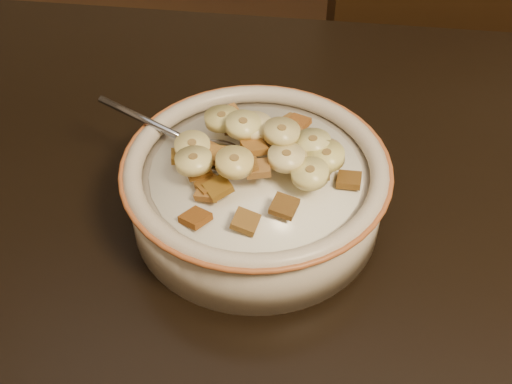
% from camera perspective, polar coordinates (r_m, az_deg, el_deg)
% --- Properties ---
extents(table, '(1.44, 0.97, 0.04)m').
position_cam_1_polar(table, '(0.56, 4.51, -10.48)').
color(table, black).
rests_on(table, floor).
extents(chair, '(0.59, 0.59, 1.02)m').
position_cam_1_polar(chair, '(1.12, 16.19, 5.84)').
color(chair, black).
rests_on(chair, floor).
extents(cereal_bowl, '(0.22, 0.22, 0.05)m').
position_cam_1_polar(cereal_bowl, '(0.58, 0.00, -0.21)').
color(cereal_bowl, beige).
rests_on(cereal_bowl, table).
extents(milk, '(0.19, 0.19, 0.00)m').
position_cam_1_polar(milk, '(0.56, 0.00, 1.74)').
color(milk, white).
rests_on(milk, cereal_bowl).
extents(spoon, '(0.06, 0.05, 0.01)m').
position_cam_1_polar(spoon, '(0.57, -3.22, 3.21)').
color(spoon, '#878DA0').
rests_on(spoon, cereal_bowl).
extents(cereal_square_0, '(0.03, 0.03, 0.01)m').
position_cam_1_polar(cereal_square_0, '(0.53, -0.94, 2.34)').
color(cereal_square_0, olive).
rests_on(cereal_square_0, milk).
extents(cereal_square_1, '(0.02, 0.02, 0.01)m').
position_cam_1_polar(cereal_square_1, '(0.55, 8.28, 1.07)').
color(cereal_square_1, brown).
rests_on(cereal_square_1, milk).
extents(cereal_square_2, '(0.02, 0.02, 0.01)m').
position_cam_1_polar(cereal_square_2, '(0.53, 0.21, 2.12)').
color(cereal_square_2, olive).
rests_on(cereal_square_2, milk).
extents(cereal_square_3, '(0.03, 0.03, 0.01)m').
position_cam_1_polar(cereal_square_3, '(0.55, 2.55, 3.66)').
color(cereal_square_3, olive).
rests_on(cereal_square_3, milk).
extents(cereal_square_4, '(0.03, 0.03, 0.01)m').
position_cam_1_polar(cereal_square_4, '(0.60, 3.67, 6.10)').
color(cereal_square_4, '#93531C').
rests_on(cereal_square_4, milk).
extents(cereal_square_5, '(0.03, 0.03, 0.01)m').
position_cam_1_polar(cereal_square_5, '(0.61, -2.34, 6.86)').
color(cereal_square_5, '#96592E').
rests_on(cereal_square_5, milk).
extents(cereal_square_6, '(0.03, 0.03, 0.01)m').
position_cam_1_polar(cereal_square_6, '(0.52, -5.41, -2.31)').
color(cereal_square_6, brown).
rests_on(cereal_square_6, milk).
extents(cereal_square_7, '(0.02, 0.02, 0.01)m').
position_cam_1_polar(cereal_square_7, '(0.51, 2.52, -1.27)').
color(cereal_square_7, brown).
rests_on(cereal_square_7, milk).
extents(cereal_square_8, '(0.03, 0.03, 0.01)m').
position_cam_1_polar(cereal_square_8, '(0.56, 3.00, 4.33)').
color(cereal_square_8, brown).
rests_on(cereal_square_8, milk).
extents(cereal_square_9, '(0.02, 0.03, 0.01)m').
position_cam_1_polar(cereal_square_9, '(0.56, -6.53, 3.21)').
color(cereal_square_9, '#9D6C22').
rests_on(cereal_square_9, milk).
extents(cereal_square_10, '(0.03, 0.03, 0.01)m').
position_cam_1_polar(cereal_square_10, '(0.58, 5.22, 4.42)').
color(cereal_square_10, brown).
rests_on(cereal_square_10, milk).
extents(cereal_square_11, '(0.03, 0.03, 0.01)m').
position_cam_1_polar(cereal_square_11, '(0.55, 5.19, 1.52)').
color(cereal_square_11, brown).
rests_on(cereal_square_11, milk).
extents(cereal_square_12, '(0.03, 0.03, 0.01)m').
position_cam_1_polar(cereal_square_12, '(0.60, 3.28, 6.33)').
color(cereal_square_12, brown).
rests_on(cereal_square_12, milk).
extents(cereal_square_13, '(0.02, 0.02, 0.01)m').
position_cam_1_polar(cereal_square_13, '(0.51, -0.93, -2.64)').
color(cereal_square_13, brown).
rests_on(cereal_square_13, milk).
extents(cereal_square_14, '(0.02, 0.02, 0.01)m').
position_cam_1_polar(cereal_square_14, '(0.58, -5.93, 4.30)').
color(cereal_square_14, brown).
rests_on(cereal_square_14, milk).
extents(cereal_square_15, '(0.03, 0.03, 0.01)m').
position_cam_1_polar(cereal_square_15, '(0.53, -4.14, 0.57)').
color(cereal_square_15, brown).
rests_on(cereal_square_15, milk).
extents(cereal_square_16, '(0.03, 0.03, 0.01)m').
position_cam_1_polar(cereal_square_16, '(0.59, 3.07, 5.35)').
color(cereal_square_16, brown).
rests_on(cereal_square_16, milk).
extents(cereal_square_17, '(0.02, 0.02, 0.01)m').
position_cam_1_polar(cereal_square_17, '(0.57, 0.86, 5.41)').
color(cereal_square_17, brown).
rests_on(cereal_square_17, milk).
extents(cereal_square_18, '(0.03, 0.03, 0.01)m').
position_cam_1_polar(cereal_square_18, '(0.57, -4.65, 3.87)').
color(cereal_square_18, brown).
rests_on(cereal_square_18, milk).
extents(cereal_square_19, '(0.03, 0.03, 0.01)m').
position_cam_1_polar(cereal_square_19, '(0.55, -0.15, 3.98)').
color(cereal_square_19, brown).
rests_on(cereal_square_19, milk).
extents(cereal_square_20, '(0.03, 0.03, 0.01)m').
position_cam_1_polar(cereal_square_20, '(0.53, -3.36, 0.39)').
color(cereal_square_20, brown).
rests_on(cereal_square_20, milk).
extents(cereal_square_21, '(0.03, 0.03, 0.01)m').
position_cam_1_polar(cereal_square_21, '(0.60, -1.92, 5.97)').
color(cereal_square_21, brown).
rests_on(cereal_square_21, milk).
extents(cereal_square_22, '(0.02, 0.02, 0.01)m').
position_cam_1_polar(cereal_square_22, '(0.59, -1.81, 5.87)').
color(cereal_square_22, brown).
rests_on(cereal_square_22, milk).
extents(cereal_square_23, '(0.02, 0.02, 0.01)m').
position_cam_1_polar(cereal_square_23, '(0.56, 2.38, 3.93)').
color(cereal_square_23, '#9A551B').
rests_on(cereal_square_23, milk).
extents(cereal_square_24, '(0.02, 0.02, 0.01)m').
position_cam_1_polar(cereal_square_24, '(0.53, -4.17, 0.09)').
color(cereal_square_24, '#995925').
rests_on(cereal_square_24, milk).
extents(cereal_square_25, '(0.03, 0.03, 0.01)m').
position_cam_1_polar(cereal_square_25, '(0.54, -5.15, 1.95)').
color(cereal_square_25, '#925921').
rests_on(cereal_square_25, milk).
extents(cereal_square_26, '(0.02, 0.02, 0.01)m').
position_cam_1_polar(cereal_square_26, '(0.55, -3.69, 3.29)').
color(cereal_square_26, brown).
rests_on(cereal_square_26, milk).
extents(cereal_square_27, '(0.03, 0.03, 0.01)m').
position_cam_1_polar(cereal_square_27, '(0.57, 1.94, 5.38)').
color(cereal_square_27, brown).
rests_on(cereal_square_27, milk).
extents(cereal_square_28, '(0.02, 0.02, 0.01)m').
position_cam_1_polar(cereal_square_28, '(0.57, 1.70, 4.77)').
color(cereal_square_28, brown).
rests_on(cereal_square_28, milk).
extents(banana_slice_0, '(0.04, 0.04, 0.01)m').
position_cam_1_polar(banana_slice_0, '(0.54, 5.34, 2.66)').
color(banana_slice_0, '#D6C27F').
rests_on(banana_slice_0, milk).
extents(banana_slice_1, '(0.04, 0.04, 0.01)m').
position_cam_1_polar(banana_slice_1, '(0.55, 5.06, 4.40)').
color(banana_slice_1, '#FAED9D').
rests_on(banana_slice_1, milk).
extents(banana_slice_2, '(0.04, 0.04, 0.01)m').
position_cam_1_polar(banana_slice_2, '(0.55, 2.30, 5.34)').
color(banana_slice_2, '#C7C086').
rests_on(banana_slice_2, milk).
extents(banana_slice_3, '(0.04, 0.04, 0.01)m').
position_cam_1_polar(banana_slice_3, '(0.53, 2.71, 3.10)').
color(banana_slice_3, '#FAEE97').
rests_on(banana_slice_3, milk).
extents(banana_slice_4, '(0.04, 0.04, 0.01)m').
position_cam_1_polar(banana_slice_4, '(0.52, 4.81, 1.65)').
color(banana_slice_4, '#F0E186').
rests_on(banana_slice_4, milk).
extents(banana_slice_5, '(0.04, 0.04, 0.01)m').
position_cam_1_polar(banana_slice_5, '(0.52, -1.93, 2.66)').
color(banana_slice_5, '#EED77C').
rests_on(banana_slice_5, milk).
extents(banana_slice_6, '(0.04, 0.04, 0.02)m').
position_cam_1_polar(banana_slice_6, '(0.56, -5.68, 4.03)').
color(banana_slice_6, '#EBD58B').
rests_on(banana_slice_6, milk).
extents(banana_slice_7, '(0.03, 0.03, 0.01)m').
position_cam_1_polar(banana_slice_7, '(0.56, -1.15, 5.98)').
color(banana_slice_7, '#FFEFA2').
rests_on(banana_slice_7, milk).
extents(banana_slice_8, '(0.04, 0.04, 0.01)m').
position_cam_1_polar(banana_slice_8, '(0.54, 6.27, 3.17)').
color(banana_slice_8, '#FFF088').
rests_on(banana_slice_8, milk).
extents(banana_slice_9, '(0.03, 0.03, 0.01)m').
position_cam_1_polar(banana_slice_9, '(0.55, 6.07, 3.47)').
color(banana_slice_9, '#D6C389').
rests_on(banana_slice_9, milk).
extents(banana_slice_10, '(0.04, 0.04, 0.01)m').
position_cam_1_polar(banana_slice_10, '(0.58, -3.07, 6.54)').
color(banana_slice_10, '#CBC166').
rests_on(banana_slice_10, milk).
extents(banana_slice_11, '(0.03, 0.03, 0.01)m').
position_cam_1_polar(banana_slice_11, '(0.53, -5.57, 2.77)').
color(banana_slice_11, '#FCE288').
rests_on(banana_slice_11, milk).
extents(banana_slice_12, '(0.04, 0.04, 0.01)m').
position_cam_1_polar(banana_slice_12, '(0.56, -0.10, 5.86)').
color(banana_slice_12, '#FFE1A5').
rests_on(banana_slice_12, milk).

